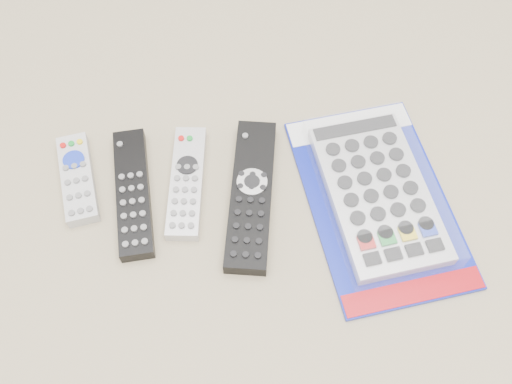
{
  "coord_description": "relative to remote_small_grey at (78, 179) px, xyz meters",
  "views": [
    {
      "loc": [
        0.01,
        -0.43,
        0.72
      ],
      "look_at": [
        0.04,
        -0.02,
        0.01
      ],
      "focal_mm": 40.0,
      "sensor_mm": 36.0,
      "label": 1
    }
  ],
  "objects": [
    {
      "name": "jumbo_remote_packaged",
      "position": [
        0.43,
        -0.06,
        0.01
      ],
      "size": [
        0.24,
        0.35,
        0.04
      ],
      "rotation": [
        0.0,
        0.0,
        0.15
      ],
      "color": "#0E1B9E",
      "rests_on": "ground"
    },
    {
      "name": "remote_silver_dvd",
      "position": [
        0.16,
        -0.02,
        -0.0
      ],
      "size": [
        0.06,
        0.19,
        0.02
      ],
      "rotation": [
        0.0,
        0.0,
        -0.1
      ],
      "color": "#BBBBC0",
      "rests_on": "ground"
    },
    {
      "name": "remote_small_grey",
      "position": [
        0.0,
        0.0,
        0.0
      ],
      "size": [
        0.07,
        0.15,
        0.02
      ],
      "rotation": [
        0.0,
        0.0,
        0.19
      ],
      "color": "#ABABAE",
      "rests_on": "ground"
    },
    {
      "name": "remote_slim_black",
      "position": [
        0.08,
        -0.03,
        0.0
      ],
      "size": [
        0.06,
        0.21,
        0.02
      ],
      "rotation": [
        0.0,
        0.0,
        0.09
      ],
      "color": "black",
      "rests_on": "ground"
    },
    {
      "name": "remote_large_black",
      "position": [
        0.25,
        -0.05,
        0.0
      ],
      "size": [
        0.09,
        0.25,
        0.03
      ],
      "rotation": [
        0.0,
        0.0,
        -0.15
      ],
      "color": "black",
      "rests_on": "ground"
    }
  ]
}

